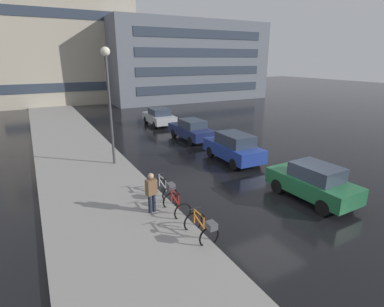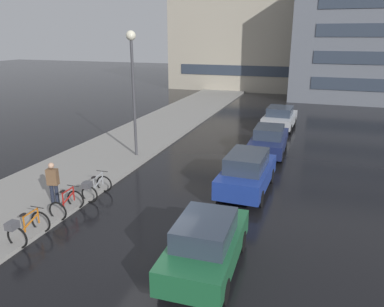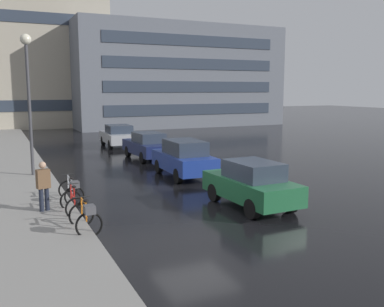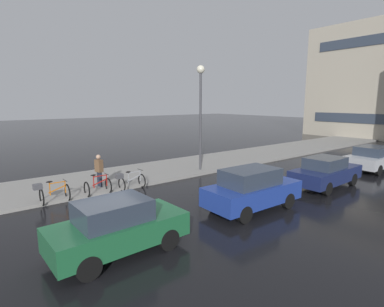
{
  "view_description": "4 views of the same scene",
  "coord_description": "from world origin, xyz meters",
  "px_view_note": "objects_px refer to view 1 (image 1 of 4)",
  "views": [
    {
      "loc": [
        -8.14,
        -8.25,
        5.79
      ],
      "look_at": [
        -1.04,
        4.89,
        1.04
      ],
      "focal_mm": 28.0,
      "sensor_mm": 36.0,
      "label": 1
    },
    {
      "loc": [
        4.46,
        -8.88,
        6.19
      ],
      "look_at": [
        -0.19,
        4.57,
        1.64
      ],
      "focal_mm": 35.0,
      "sensor_mm": 36.0,
      "label": 2
    },
    {
      "loc": [
        -5.86,
        -12.44,
        3.99
      ],
      "look_at": [
        0.61,
        1.55,
        1.67
      ],
      "focal_mm": 40.0,
      "sensor_mm": 36.0,
      "label": 3
    },
    {
      "loc": [
        9.49,
        -3.63,
        4.29
      ],
      "look_at": [
        -1.98,
        5.31,
        1.75
      ],
      "focal_mm": 28.0,
      "sensor_mm": 36.0,
      "label": 4
    }
  ],
  "objects_px": {
    "bicycle_nearest": "(203,227)",
    "car_silver": "(159,117)",
    "car_navy": "(191,130)",
    "bicycle_second": "(177,205)",
    "car_blue": "(234,147)",
    "bicycle_third": "(166,188)",
    "car_green": "(313,182)",
    "pedestrian": "(151,192)",
    "streetlamp": "(108,85)"
  },
  "relations": [
    {
      "from": "bicycle_nearest",
      "to": "streetlamp",
      "type": "xyz_separation_m",
      "value": [
        -0.68,
        8.71,
        3.97
      ]
    },
    {
      "from": "bicycle_second",
      "to": "pedestrian",
      "type": "xyz_separation_m",
      "value": [
        -0.85,
        0.41,
        0.58
      ]
    },
    {
      "from": "car_silver",
      "to": "pedestrian",
      "type": "relative_size",
      "value": 2.34
    },
    {
      "from": "car_blue",
      "to": "car_silver",
      "type": "xyz_separation_m",
      "value": [
        0.03,
        11.37,
        -0.08
      ]
    },
    {
      "from": "bicycle_second",
      "to": "bicycle_third",
      "type": "relative_size",
      "value": 0.76
    },
    {
      "from": "car_blue",
      "to": "streetlamp",
      "type": "distance_m",
      "value": 7.75
    },
    {
      "from": "car_green",
      "to": "car_navy",
      "type": "bearing_deg",
      "value": 89.34
    },
    {
      "from": "bicycle_second",
      "to": "car_blue",
      "type": "xyz_separation_m",
      "value": [
        5.66,
        4.13,
        0.45
      ]
    },
    {
      "from": "bicycle_nearest",
      "to": "car_green",
      "type": "height_order",
      "value": "car_green"
    },
    {
      "from": "bicycle_third",
      "to": "car_green",
      "type": "distance_m",
      "value": 6.27
    },
    {
      "from": "bicycle_second",
      "to": "pedestrian",
      "type": "height_order",
      "value": "pedestrian"
    },
    {
      "from": "car_silver",
      "to": "pedestrian",
      "type": "bearing_deg",
      "value": -113.41
    },
    {
      "from": "car_navy",
      "to": "bicycle_nearest",
      "type": "bearing_deg",
      "value": -116.6
    },
    {
      "from": "pedestrian",
      "to": "streetlamp",
      "type": "distance_m",
      "value": 7.2
    },
    {
      "from": "bicycle_nearest",
      "to": "car_navy",
      "type": "height_order",
      "value": "car_navy"
    },
    {
      "from": "bicycle_third",
      "to": "pedestrian",
      "type": "bearing_deg",
      "value": -133.93
    },
    {
      "from": "bicycle_nearest",
      "to": "car_blue",
      "type": "height_order",
      "value": "car_blue"
    },
    {
      "from": "car_silver",
      "to": "streetlamp",
      "type": "distance_m",
      "value": 11.48
    },
    {
      "from": "car_navy",
      "to": "streetlamp",
      "type": "xyz_separation_m",
      "value": [
        -6.47,
        -2.85,
        3.71
      ]
    },
    {
      "from": "bicycle_nearest",
      "to": "car_silver",
      "type": "height_order",
      "value": "car_silver"
    },
    {
      "from": "car_navy",
      "to": "pedestrian",
      "type": "xyz_separation_m",
      "value": [
        -6.64,
        -9.15,
        0.21
      ]
    },
    {
      "from": "bicycle_second",
      "to": "car_green",
      "type": "distance_m",
      "value": 5.89
    },
    {
      "from": "bicycle_third",
      "to": "car_silver",
      "type": "xyz_separation_m",
      "value": [
        5.5,
        14.02,
        0.29
      ]
    },
    {
      "from": "car_navy",
      "to": "car_silver",
      "type": "xyz_separation_m",
      "value": [
        -0.11,
        5.95,
        0.0
      ]
    },
    {
      "from": "car_blue",
      "to": "streetlamp",
      "type": "relative_size",
      "value": 0.64
    },
    {
      "from": "bicycle_nearest",
      "to": "pedestrian",
      "type": "distance_m",
      "value": 2.61
    },
    {
      "from": "car_green",
      "to": "bicycle_nearest",
      "type": "bearing_deg",
      "value": -175.4
    },
    {
      "from": "car_green",
      "to": "streetlamp",
      "type": "distance_m",
      "value": 11.05
    },
    {
      "from": "car_green",
      "to": "bicycle_third",
      "type": "bearing_deg",
      "value": 150.96
    },
    {
      "from": "car_green",
      "to": "car_silver",
      "type": "distance_m",
      "value": 17.05
    },
    {
      "from": "bicycle_nearest",
      "to": "streetlamp",
      "type": "height_order",
      "value": "streetlamp"
    },
    {
      "from": "bicycle_nearest",
      "to": "car_navy",
      "type": "xyz_separation_m",
      "value": [
        5.79,
        11.56,
        0.27
      ]
    },
    {
      "from": "bicycle_third",
      "to": "car_navy",
      "type": "relative_size",
      "value": 0.33
    },
    {
      "from": "bicycle_third",
      "to": "car_navy",
      "type": "bearing_deg",
      "value": 55.23
    },
    {
      "from": "bicycle_third",
      "to": "car_green",
      "type": "bearing_deg",
      "value": -29.04
    },
    {
      "from": "bicycle_second",
      "to": "pedestrian",
      "type": "bearing_deg",
      "value": 154.04
    },
    {
      "from": "car_green",
      "to": "pedestrian",
      "type": "height_order",
      "value": "pedestrian"
    },
    {
      "from": "car_blue",
      "to": "car_navy",
      "type": "bearing_deg",
      "value": 88.62
    },
    {
      "from": "bicycle_nearest",
      "to": "car_green",
      "type": "bearing_deg",
      "value": 4.6
    },
    {
      "from": "streetlamp",
      "to": "bicycle_nearest",
      "type": "bearing_deg",
      "value": -85.51
    },
    {
      "from": "bicycle_nearest",
      "to": "car_green",
      "type": "distance_m",
      "value": 5.69
    },
    {
      "from": "car_navy",
      "to": "car_green",
      "type": "bearing_deg",
      "value": -90.66
    },
    {
      "from": "bicycle_third",
      "to": "bicycle_nearest",
      "type": "bearing_deg",
      "value": -93.06
    },
    {
      "from": "car_green",
      "to": "car_navy",
      "type": "xyz_separation_m",
      "value": [
        0.13,
        11.11,
        -0.03
      ]
    },
    {
      "from": "bicycle_third",
      "to": "pedestrian",
      "type": "height_order",
      "value": "pedestrian"
    },
    {
      "from": "streetlamp",
      "to": "car_green",
      "type": "bearing_deg",
      "value": -52.46
    },
    {
      "from": "bicycle_nearest",
      "to": "car_navy",
      "type": "relative_size",
      "value": 0.32
    },
    {
      "from": "bicycle_second",
      "to": "car_navy",
      "type": "bearing_deg",
      "value": 58.78
    },
    {
      "from": "bicycle_third",
      "to": "car_green",
      "type": "relative_size",
      "value": 0.37
    },
    {
      "from": "car_silver",
      "to": "car_blue",
      "type": "bearing_deg",
      "value": -90.13
    }
  ]
}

